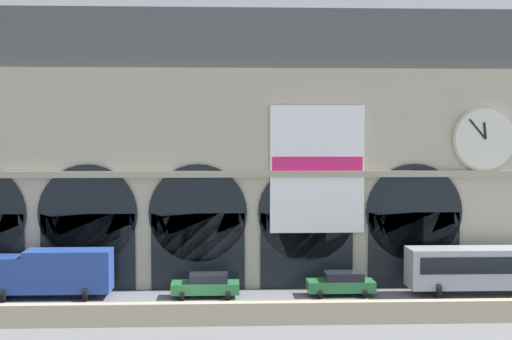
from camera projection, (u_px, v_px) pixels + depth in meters
ground_plane at (196, 306)px, 45.15m from camera, size 200.00×200.00×0.00m
quay_parapet_wall at (192, 314)px, 40.73m from camera, size 90.00×0.70×1.25m
station_building at (200, 152)px, 52.02m from camera, size 46.03×5.08×19.24m
box_truck_midwest at (55, 272)px, 47.48m from camera, size 7.50×2.91×3.12m
car_center at (206, 285)px, 47.62m from camera, size 4.40×2.22×1.55m
car_mideast at (341, 283)px, 48.19m from camera, size 4.40×2.22×1.55m
bus_east at (491, 268)px, 48.47m from camera, size 11.00×3.25×3.10m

